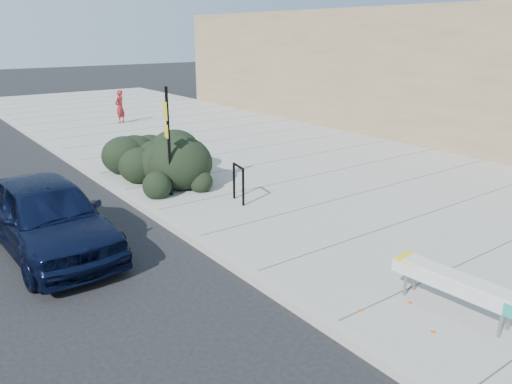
# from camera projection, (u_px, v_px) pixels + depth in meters

# --- Properties ---
(ground) EXTENTS (120.00, 120.00, 0.00)m
(ground) POSITION_uv_depth(u_px,v_px,m) (252.00, 280.00, 8.85)
(ground) COLOR black
(ground) RESTS_ON ground
(sidewalk_near) EXTENTS (11.20, 50.00, 0.15)m
(sidewalk_near) POSITION_uv_depth(u_px,v_px,m) (302.00, 168.00, 15.83)
(sidewalk_near) COLOR gray
(sidewalk_near) RESTS_ON ground
(curb_near) EXTENTS (0.22, 50.00, 0.17)m
(curb_near) POSITION_uv_depth(u_px,v_px,m) (136.00, 202.00, 12.66)
(curb_near) COLOR #9E9E99
(curb_near) RESTS_ON ground
(bench) EXTENTS (0.53, 2.04, 0.61)m
(bench) POSITION_uv_depth(u_px,v_px,m) (456.00, 283.00, 7.45)
(bench) COLOR gray
(bench) RESTS_ON sidewalk_near
(bike_rack) EXTENTS (0.19, 0.64, 0.95)m
(bike_rack) POSITION_uv_depth(u_px,v_px,m) (238.00, 180.00, 12.32)
(bike_rack) COLOR black
(bike_rack) RESTS_ON sidewalk_near
(sign_post) EXTENTS (0.14, 0.32, 2.79)m
(sign_post) POSITION_uv_depth(u_px,v_px,m) (168.00, 136.00, 12.52)
(sign_post) COLOR black
(sign_post) RESTS_ON sidewalk_near
(hedge) EXTENTS (2.52, 4.44, 1.60)m
(hedge) POSITION_uv_depth(u_px,v_px,m) (159.00, 149.00, 14.54)
(hedge) COLOR black
(hedge) RESTS_ON sidewalk_near
(sedan_navy) EXTENTS (1.99, 4.54, 1.52)m
(sedan_navy) POSITION_uv_depth(u_px,v_px,m) (48.00, 215.00, 9.83)
(sedan_navy) COLOR black
(sedan_navy) RESTS_ON ground
(pedestrian) EXTENTS (0.66, 0.61, 1.52)m
(pedestrian) POSITION_uv_depth(u_px,v_px,m) (120.00, 106.00, 23.13)
(pedestrian) COLOR maroon
(pedestrian) RESTS_ON sidewalk_near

